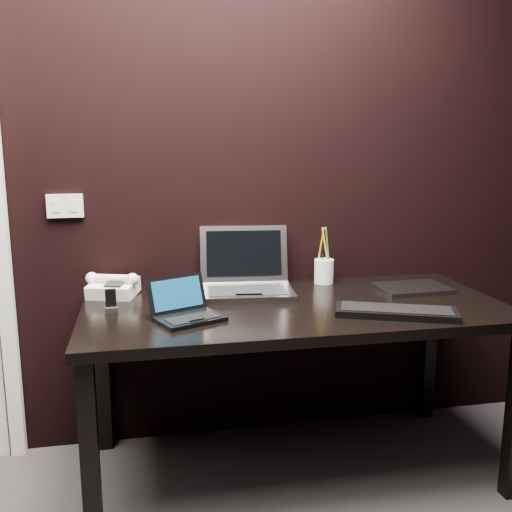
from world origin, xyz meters
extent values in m
plane|color=black|center=(0.00, 1.80, 1.30)|extent=(4.00, 0.00, 4.00)
cube|color=white|center=(-0.89, 1.77, 1.02)|extent=(0.06, 0.05, 2.11)
cube|color=silver|center=(-0.62, 1.79, 1.12)|extent=(0.15, 0.02, 0.10)
cube|color=silver|center=(-0.66, 1.78, 1.12)|extent=(0.03, 0.01, 0.05)
cube|color=silver|center=(-0.58, 1.78, 1.12)|extent=(0.03, 0.01, 0.05)
cube|color=black|center=(0.30, 1.40, 0.72)|extent=(1.70, 0.80, 0.04)
cube|color=black|center=(-0.50, 1.05, 0.35)|extent=(0.06, 0.06, 0.70)
cube|color=black|center=(-0.50, 1.75, 0.35)|extent=(0.06, 0.06, 0.70)
cube|color=black|center=(1.10, 1.75, 0.35)|extent=(0.06, 0.06, 0.70)
cube|color=black|center=(-0.14, 1.26, 0.75)|extent=(0.28, 0.24, 0.02)
cube|color=black|center=(-0.13, 1.24, 0.76)|extent=(0.21, 0.16, 0.00)
cube|color=black|center=(-0.11, 1.20, 0.76)|extent=(0.07, 0.05, 0.00)
cube|color=black|center=(-0.18, 1.35, 0.82)|extent=(0.23, 0.14, 0.13)
cube|color=navy|center=(-0.18, 1.35, 0.82)|extent=(0.20, 0.11, 0.11)
cube|color=#949499|center=(0.13, 1.57, 0.75)|extent=(0.42, 0.33, 0.03)
cube|color=black|center=(0.13, 1.54, 0.77)|extent=(0.34, 0.19, 0.00)
cube|color=gray|center=(0.12, 1.47, 0.77)|extent=(0.12, 0.06, 0.00)
cube|color=#99999E|center=(0.15, 1.75, 0.89)|extent=(0.40, 0.12, 0.25)
cube|color=black|center=(0.15, 1.74, 0.89)|extent=(0.35, 0.09, 0.20)
cube|color=black|center=(0.64, 1.18, 0.75)|extent=(0.48, 0.31, 0.03)
cube|color=black|center=(0.64, 1.18, 0.77)|extent=(0.43, 0.27, 0.00)
cube|color=gray|center=(0.87, 1.51, 0.75)|extent=(0.31, 0.23, 0.02)
cube|color=white|center=(-0.43, 1.68, 0.77)|extent=(0.23, 0.22, 0.08)
cylinder|color=silver|center=(-0.43, 1.67, 0.82)|extent=(0.18, 0.09, 0.04)
sphere|color=white|center=(-0.52, 1.69, 0.82)|extent=(0.07, 0.07, 0.05)
sphere|color=white|center=(-0.35, 1.64, 0.82)|extent=(0.07, 0.07, 0.05)
cube|color=black|center=(-0.42, 1.62, 0.81)|extent=(0.09, 0.07, 0.01)
cube|color=black|center=(-0.43, 1.45, 0.78)|extent=(0.04, 0.02, 0.09)
cube|color=black|center=(-0.43, 1.44, 0.75)|extent=(0.05, 0.04, 0.02)
cylinder|color=white|center=(0.53, 1.72, 0.80)|extent=(0.12, 0.12, 0.11)
cylinder|color=#C77212|center=(0.51, 1.72, 0.92)|extent=(0.03, 0.03, 0.17)
cylinder|color=#227F30|center=(0.54, 1.72, 0.92)|extent=(0.03, 0.02, 0.17)
cylinder|color=black|center=(0.53, 1.74, 0.92)|extent=(0.02, 0.02, 0.17)
cylinder|color=orange|center=(0.53, 1.71, 0.92)|extent=(0.04, 0.03, 0.17)
camera|label=1|loc=(-0.30, -0.76, 1.38)|focal=40.00mm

